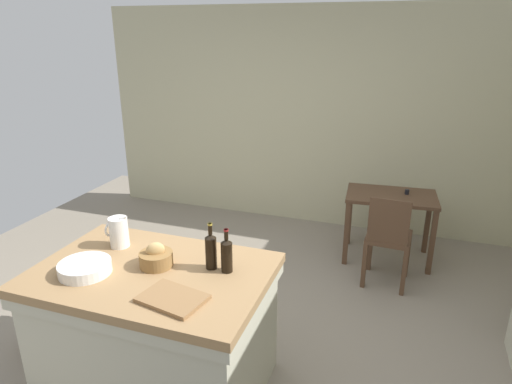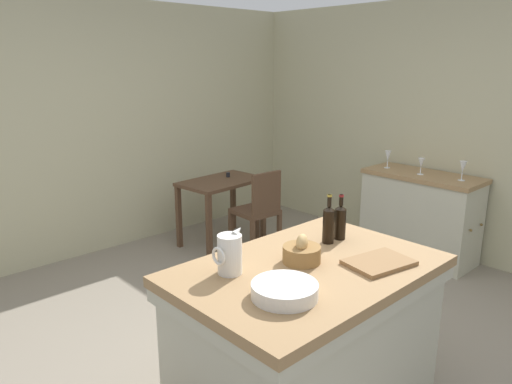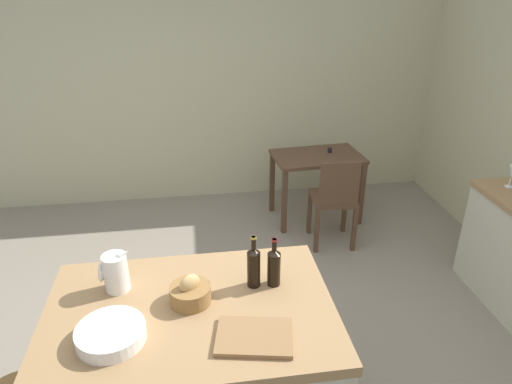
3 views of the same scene
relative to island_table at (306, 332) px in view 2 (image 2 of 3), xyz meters
The scene contains 16 objects.
ground_plane 0.83m from the island_table, 62.14° to the left, with size 6.76×6.76×0.00m, color gray.
wall_back 3.31m from the island_table, 84.40° to the left, with size 5.32×0.12×2.60m, color #B7B28E.
wall_right 3.08m from the island_table, 11.48° to the left, with size 0.12×5.20×2.60m, color #B7B28E.
island_table is the anchor object (origin of this frame).
side_cabinet 2.67m from the island_table, 15.43° to the left, with size 0.52×1.17×0.89m.
writing_desk 2.76m from the island_table, 60.97° to the left, with size 0.94×0.63×0.77m.
wooden_chair 2.29m from the island_table, 53.54° to the left, with size 0.42×0.42×0.92m.
pitcher 0.68m from the island_table, 150.13° to the left, with size 0.17×0.13×0.25m.
wash_bowl 0.60m from the island_table, 155.43° to the right, with size 0.32×0.32×0.07m, color silver.
bread_basket 0.47m from the island_table, 84.00° to the left, with size 0.21×0.21×0.16m.
cutting_board 0.58m from the island_table, 41.18° to the right, with size 0.36×0.25×0.02m, color olive.
wine_bottle_dark 0.71m from the island_table, 16.96° to the left, with size 0.07×0.07×0.29m.
wine_bottle_amber 0.66m from the island_table, 22.70° to the left, with size 0.07×0.07×0.31m.
wine_glass_far_left 2.64m from the island_table, ahead, with size 0.07×0.07×0.19m.
wine_glass_left 2.67m from the island_table, 15.90° to the left, with size 0.07×0.07×0.17m.
wine_glass_middle 2.83m from the island_table, 23.62° to the left, with size 0.07×0.07×0.18m.
Camera 2 is at (-2.19, -2.19, 1.98)m, focal length 33.87 mm.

